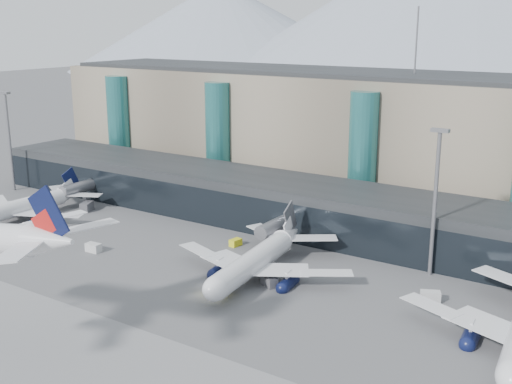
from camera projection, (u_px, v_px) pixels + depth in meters
ground at (103, 339)px, 88.69m from camera, size 900.00×900.00×0.00m
concourse at (306, 207)px, 134.00m from camera, size 170.00×27.00×10.00m
terminal_main at (284, 127)px, 170.65m from camera, size 130.00×30.00×31.00m
teal_towers at (285, 146)px, 152.79m from camera, size 116.40×19.40×46.00m
lightmast_left at (9, 136)px, 163.90m from camera, size 3.00×1.20×25.60m
lightmast_mid at (435, 194)px, 107.75m from camera, size 3.00×1.20×25.60m
jet_parked_left at (32, 200)px, 143.60m from camera, size 32.44×31.37×10.44m
jet_parked_mid at (262, 250)px, 110.95m from camera, size 34.90×34.74×11.31m
veh_a at (93, 248)px, 122.31m from camera, size 3.03×1.81×1.66m
veh_b at (236, 242)px, 125.55m from camera, size 1.77×2.57×1.39m
veh_c at (269, 281)px, 106.41m from camera, size 3.53×2.88×1.74m
veh_d at (430, 297)px, 100.34m from camera, size 3.45×2.77×1.74m
veh_f at (87, 207)px, 148.81m from camera, size 3.20×4.15×2.06m
veh_h at (218, 287)px, 103.61m from camera, size 3.92×3.89×2.00m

